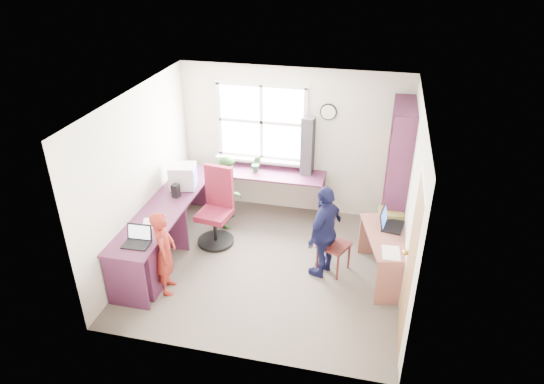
# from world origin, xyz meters

# --- Properties ---
(room) EXTENTS (3.64, 3.44, 2.44)m
(room) POSITION_xyz_m (0.01, 0.10, 1.22)
(room) COLOR #4B423B
(room) RESTS_ON ground
(l_desk) EXTENTS (2.38, 2.95, 0.75)m
(l_desk) POSITION_xyz_m (-1.31, -0.28, 0.46)
(l_desk) COLOR #4D1E3B
(l_desk) RESTS_ON ground
(right_desk) EXTENTS (0.80, 1.25, 0.67)m
(right_desk) POSITION_xyz_m (1.59, 0.12, 0.48)
(right_desk) COLOR #8C5146
(right_desk) RESTS_ON ground
(bookshelf) EXTENTS (0.30, 1.02, 2.10)m
(bookshelf) POSITION_xyz_m (1.65, 1.19, 1.00)
(bookshelf) COLOR #4D1E3B
(bookshelf) RESTS_ON ground
(swivel_chair) EXTENTS (0.62, 0.62, 1.19)m
(swivel_chair) POSITION_xyz_m (-0.89, 0.47, 0.51)
(swivel_chair) COLOR black
(swivel_chair) RESTS_ON ground
(wooden_chair) EXTENTS (0.49, 0.49, 0.86)m
(wooden_chair) POSITION_xyz_m (0.83, 0.14, 0.46)
(wooden_chair) COLOR #511C1B
(wooden_chair) RESTS_ON ground
(crt_monitor) EXTENTS (0.44, 0.41, 0.37)m
(crt_monitor) POSITION_xyz_m (-1.46, 0.64, 0.94)
(crt_monitor) COLOR silver
(crt_monitor) RESTS_ON l_desk
(laptop_left) EXTENTS (0.33, 0.28, 0.22)m
(laptop_left) POSITION_xyz_m (-1.45, -0.88, 0.80)
(laptop_left) COLOR black
(laptop_left) RESTS_ON l_desk
(laptop_right) EXTENTS (0.35, 0.41, 0.25)m
(laptop_right) POSITION_xyz_m (1.59, 0.35, 0.72)
(laptop_right) COLOR black
(laptop_right) RESTS_ON right_desk
(speaker_a) EXTENTS (0.11, 0.11, 0.20)m
(speaker_a) POSITION_xyz_m (-1.45, 0.34, 0.85)
(speaker_a) COLOR black
(speaker_a) RESTS_ON l_desk
(speaker_b) EXTENTS (0.10, 0.10, 0.17)m
(speaker_b) POSITION_xyz_m (-1.49, 0.87, 0.84)
(speaker_b) COLOR black
(speaker_b) RESTS_ON l_desk
(cd_tower) EXTENTS (0.21, 0.19, 0.93)m
(cd_tower) POSITION_xyz_m (0.27, 1.54, 1.22)
(cd_tower) COLOR black
(cd_tower) RESTS_ON l_desk
(game_box) EXTENTS (0.38, 0.38, 0.06)m
(game_box) POSITION_xyz_m (1.62, 0.67, 0.70)
(game_box) COLOR red
(game_box) RESTS_ON right_desk
(paper_a) EXTENTS (0.28, 0.33, 0.00)m
(paper_a) POSITION_xyz_m (-1.50, -0.42, 0.75)
(paper_a) COLOR silver
(paper_a) RESTS_ON l_desk
(paper_b) EXTENTS (0.24, 0.32, 0.00)m
(paper_b) POSITION_xyz_m (1.63, -0.27, 0.67)
(paper_b) COLOR silver
(paper_b) RESTS_ON right_desk
(potted_plant) EXTENTS (0.16, 0.13, 0.28)m
(potted_plant) POSITION_xyz_m (-0.52, 1.40, 0.89)
(potted_plant) COLOR #2C6E36
(potted_plant) RESTS_ON l_desk
(person_red) EXTENTS (0.39, 0.49, 1.17)m
(person_red) POSITION_xyz_m (-1.15, -0.79, 0.58)
(person_red) COLOR maroon
(person_red) RESTS_ON ground
(person_green) EXTENTS (0.49, 0.60, 1.14)m
(person_green) POSITION_xyz_m (-0.88, 1.03, 0.57)
(person_green) COLOR #2D6729
(person_green) RESTS_ON ground
(person_navy) EXTENTS (0.59, 0.84, 1.33)m
(person_navy) POSITION_xyz_m (0.77, 0.03, 0.66)
(person_navy) COLOR #14163F
(person_navy) RESTS_ON ground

